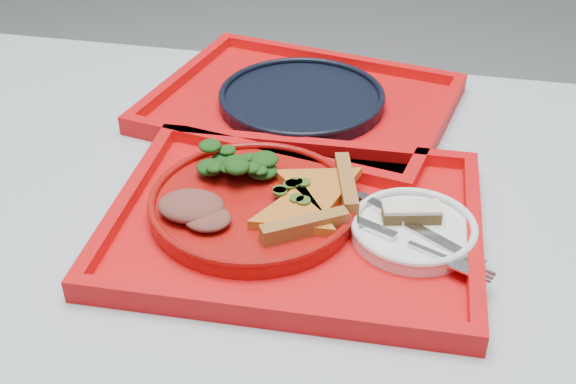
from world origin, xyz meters
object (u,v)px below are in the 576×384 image
Objects in this scene: tray_far at (302,108)px; dessert_bar at (411,212)px; tray_main at (295,225)px; dinner_plate at (253,206)px; navy_plate at (302,100)px.

dessert_bar is (0.19, -0.28, 0.03)m from tray_far.
dinner_plate reaches higher than tray_main.
navy_plate reaches higher than tray_far.
dinner_plate is (-0.01, -0.29, 0.02)m from tray_far.
dessert_bar is at bearing 5.09° from tray_main.
dessert_bar is (0.20, 0.01, 0.01)m from dinner_plate.
tray_main is 1.00× the size of tray_far.
dinner_plate is 0.20m from dessert_bar.
tray_far is (-0.05, 0.30, 0.00)m from tray_main.
dessert_bar is (0.14, 0.02, 0.03)m from tray_main.
dinner_plate is 1.00× the size of navy_plate.
dinner_plate is 0.29m from navy_plate.
tray_far is at bearing 0.00° from navy_plate.
dinner_plate is at bearing 168.24° from tray_main.
navy_plate is at bearing 88.81° from dinner_plate.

